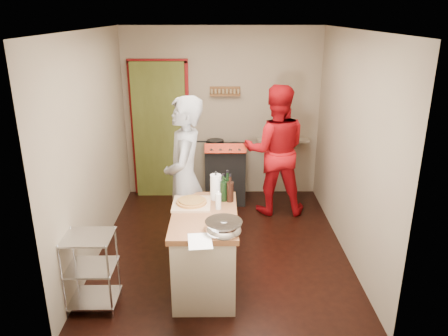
{
  "coord_description": "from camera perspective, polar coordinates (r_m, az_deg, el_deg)",
  "views": [
    {
      "loc": [
        -0.02,
        -4.86,
        2.78
      ],
      "look_at": [
        0.02,
        0.0,
        1.04
      ],
      "focal_mm": 35.0,
      "sensor_mm": 36.0,
      "label": 1
    }
  ],
  "objects": [
    {
      "name": "person_stripe",
      "position": [
        5.02,
        -5.16,
        -1.53
      ],
      "size": [
        0.47,
        0.71,
        1.93
      ],
      "primitive_type": "imported",
      "rotation": [
        0.0,
        0.0,
        -1.58
      ],
      "color": "silver",
      "rests_on": "ground"
    },
    {
      "name": "island",
      "position": [
        4.64,
        -2.42,
        -10.37
      ],
      "size": [
        0.71,
        1.29,
        1.16
      ],
      "color": "beige",
      "rests_on": "ground"
    },
    {
      "name": "floor",
      "position": [
        5.6,
        -0.22,
        -10.06
      ],
      "size": [
        3.5,
        3.5,
        0.0
      ],
      "primitive_type": "plane",
      "color": "black",
      "rests_on": "ground"
    },
    {
      "name": "person_red",
      "position": [
        6.22,
        6.73,
        2.29
      ],
      "size": [
        0.93,
        0.74,
        1.86
      ],
      "primitive_type": "imported",
      "rotation": [
        0.0,
        0.0,
        3.1
      ],
      "color": "#B20B12",
      "rests_on": "ground"
    },
    {
      "name": "stove",
      "position": [
        6.7,
        0.14,
        -0.63
      ],
      "size": [
        0.6,
        0.63,
        1.0
      ],
      "color": "black",
      "rests_on": "ground"
    },
    {
      "name": "wire_shelving",
      "position": [
        4.52,
        -17.01,
        -12.41
      ],
      "size": [
        0.48,
        0.4,
        0.8
      ],
      "color": "silver",
      "rests_on": "ground"
    },
    {
      "name": "right_wall",
      "position": [
        5.3,
        16.23,
        2.71
      ],
      "size": [
        0.04,
        3.5,
        2.6
      ],
      "primitive_type": "cube",
      "color": "gray",
      "rests_on": "ground"
    },
    {
      "name": "left_wall",
      "position": [
        5.29,
        -16.73,
        2.63
      ],
      "size": [
        0.04,
        3.5,
        2.6
      ],
      "primitive_type": "cube",
      "color": "gray",
      "rests_on": "ground"
    },
    {
      "name": "back_wall",
      "position": [
        6.87,
        -5.66,
        5.74
      ],
      "size": [
        3.0,
        0.44,
        2.6
      ],
      "color": "gray",
      "rests_on": "ground"
    },
    {
      "name": "ceiling",
      "position": [
        4.86,
        -0.26,
        17.73
      ],
      "size": [
        3.0,
        3.5,
        0.02
      ],
      "primitive_type": "cube",
      "color": "white",
      "rests_on": "back_wall"
    }
  ]
}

